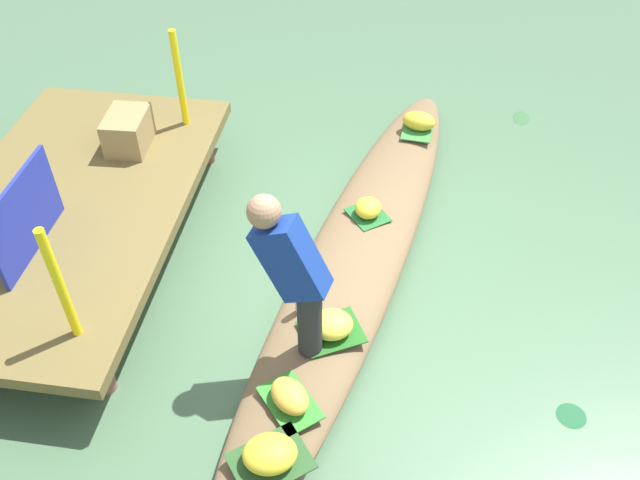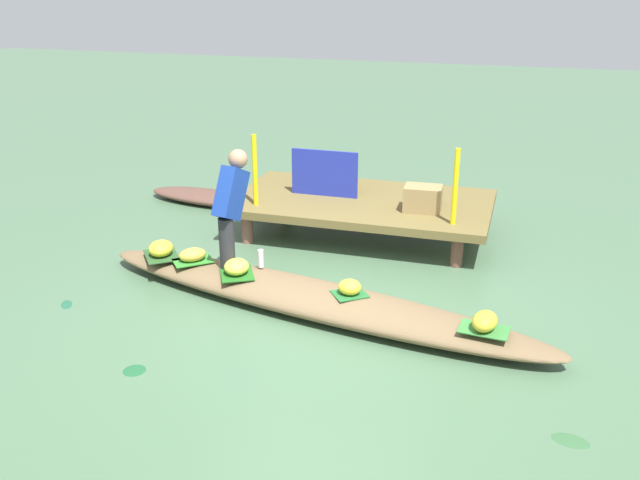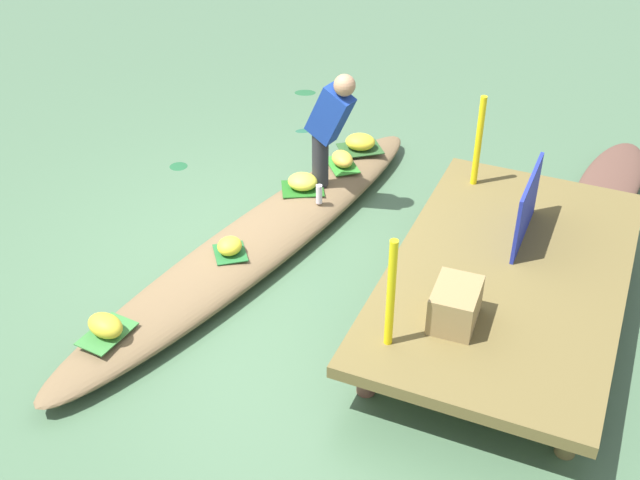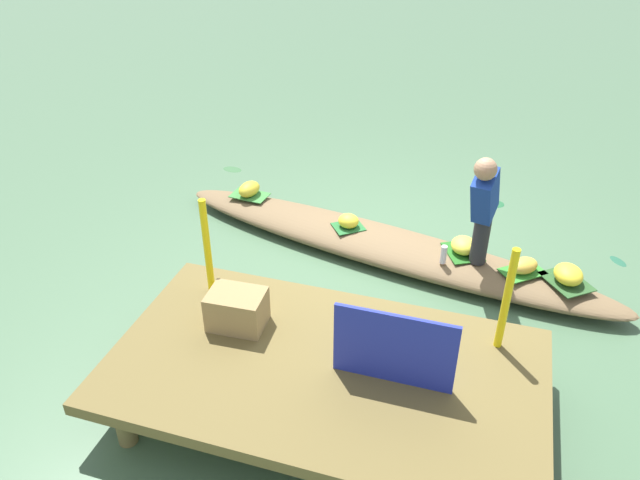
{
  "view_description": "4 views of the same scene",
  "coord_description": "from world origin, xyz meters",
  "px_view_note": "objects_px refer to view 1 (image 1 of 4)",
  "views": [
    {
      "loc": [
        -3.69,
        -0.26,
        3.81
      ],
      "look_at": [
        -0.08,
        0.26,
        0.38
      ],
      "focal_mm": 37.97,
      "sensor_mm": 36.0,
      "label": 1
    },
    {
      "loc": [
        1.89,
        -5.95,
        3.16
      ],
      "look_at": [
        -0.08,
        0.57,
        0.52
      ],
      "focal_mm": 39.23,
      "sensor_mm": 36.0,
      "label": 2
    },
    {
      "loc": [
        5.25,
        2.88,
        4.28
      ],
      "look_at": [
        0.18,
        0.69,
        0.44
      ],
      "focal_mm": 44.96,
      "sensor_mm": 36.0,
      "label": 3
    },
    {
      "loc": [
        -0.98,
        5.43,
        3.65
      ],
      "look_at": [
        0.5,
        0.69,
        0.51
      ],
      "focal_mm": 34.47,
      "sensor_mm": 36.0,
      "label": 4
    }
  ],
  "objects_px": {
    "banana_bunch_1": "(290,396)",
    "vendor_person": "(293,271)",
    "produce_crate": "(128,131)",
    "market_banner": "(25,216)",
    "vendor_boat": "(355,261)",
    "banana_bunch_0": "(368,208)",
    "banana_bunch_2": "(270,454)",
    "banana_bunch_4": "(332,324)",
    "water_bottle": "(299,300)",
    "banana_bunch_3": "(419,121)"
  },
  "relations": [
    {
      "from": "banana_bunch_0",
      "to": "banana_bunch_4",
      "type": "bearing_deg",
      "value": 173.93
    },
    {
      "from": "banana_bunch_0",
      "to": "banana_bunch_4",
      "type": "relative_size",
      "value": 0.77
    },
    {
      "from": "banana_bunch_4",
      "to": "water_bottle",
      "type": "height_order",
      "value": "water_bottle"
    },
    {
      "from": "banana_bunch_1",
      "to": "market_banner",
      "type": "distance_m",
      "value": 2.22
    },
    {
      "from": "banana_bunch_2",
      "to": "water_bottle",
      "type": "distance_m",
      "value": 1.15
    },
    {
      "from": "banana_bunch_2",
      "to": "banana_bunch_3",
      "type": "xyz_separation_m",
      "value": [
        3.51,
        -0.7,
        -0.0
      ]
    },
    {
      "from": "banana_bunch_1",
      "to": "vendor_person",
      "type": "bearing_deg",
      "value": 5.62
    },
    {
      "from": "banana_bunch_0",
      "to": "water_bottle",
      "type": "xyz_separation_m",
      "value": [
        -1.06,
        0.38,
        0.02
      ]
    },
    {
      "from": "banana_bunch_0",
      "to": "market_banner",
      "type": "bearing_deg",
      "value": 112.08
    },
    {
      "from": "market_banner",
      "to": "produce_crate",
      "type": "height_order",
      "value": "market_banner"
    },
    {
      "from": "produce_crate",
      "to": "market_banner",
      "type": "bearing_deg",
      "value": 169.62
    },
    {
      "from": "vendor_boat",
      "to": "banana_bunch_1",
      "type": "xyz_separation_m",
      "value": [
        -1.4,
        0.25,
        0.2
      ]
    },
    {
      "from": "water_bottle",
      "to": "produce_crate",
      "type": "distance_m",
      "value": 2.22
    },
    {
      "from": "vendor_boat",
      "to": "banana_bunch_1",
      "type": "bearing_deg",
      "value": -178.75
    },
    {
      "from": "water_bottle",
      "to": "market_banner",
      "type": "xyz_separation_m",
      "value": [
        0.13,
        1.92,
        0.41
      ]
    },
    {
      "from": "vendor_boat",
      "to": "market_banner",
      "type": "bearing_deg",
      "value": 114.64
    },
    {
      "from": "vendor_person",
      "to": "market_banner",
      "type": "xyz_separation_m",
      "value": [
        0.43,
        1.95,
        -0.18
      ]
    },
    {
      "from": "banana_bunch_1",
      "to": "banana_bunch_3",
      "type": "xyz_separation_m",
      "value": [
        3.11,
        -0.66,
        0.01
      ]
    },
    {
      "from": "banana_bunch_3",
      "to": "vendor_person",
      "type": "xyz_separation_m",
      "value": [
        -2.65,
        0.71,
        0.6
      ]
    },
    {
      "from": "banana_bunch_3",
      "to": "produce_crate",
      "type": "distance_m",
      "value": 2.6
    },
    {
      "from": "vendor_boat",
      "to": "banana_bunch_0",
      "type": "relative_size",
      "value": 22.44
    },
    {
      "from": "banana_bunch_2",
      "to": "banana_bunch_0",
      "type": "bearing_deg",
      "value": -9.03
    },
    {
      "from": "banana_bunch_1",
      "to": "banana_bunch_2",
      "type": "height_order",
      "value": "banana_bunch_2"
    },
    {
      "from": "banana_bunch_0",
      "to": "banana_bunch_3",
      "type": "bearing_deg",
      "value": -15.2
    },
    {
      "from": "vendor_person",
      "to": "water_bottle",
      "type": "bearing_deg",
      "value": 4.63
    },
    {
      "from": "vendor_boat",
      "to": "banana_bunch_0",
      "type": "bearing_deg",
      "value": 3.83
    },
    {
      "from": "vendor_boat",
      "to": "banana_bunch_2",
      "type": "relative_size",
      "value": 15.94
    },
    {
      "from": "water_bottle",
      "to": "banana_bunch_0",
      "type": "bearing_deg",
      "value": -19.62
    },
    {
      "from": "banana_bunch_3",
      "to": "banana_bunch_4",
      "type": "relative_size",
      "value": 1.06
    },
    {
      "from": "vendor_boat",
      "to": "vendor_person",
      "type": "distance_m",
      "value": 1.29
    },
    {
      "from": "vendor_boat",
      "to": "market_banner",
      "type": "height_order",
      "value": "market_banner"
    },
    {
      "from": "produce_crate",
      "to": "banana_bunch_2",
      "type": "bearing_deg",
      "value": -146.38
    },
    {
      "from": "banana_bunch_4",
      "to": "market_banner",
      "type": "distance_m",
      "value": 2.23
    },
    {
      "from": "banana_bunch_4",
      "to": "market_banner",
      "type": "height_order",
      "value": "market_banner"
    },
    {
      "from": "banana_bunch_4",
      "to": "vendor_person",
      "type": "bearing_deg",
      "value": 120.14
    },
    {
      "from": "market_banner",
      "to": "banana_bunch_4",
      "type": "bearing_deg",
      "value": -97.93
    },
    {
      "from": "banana_bunch_2",
      "to": "banana_bunch_4",
      "type": "xyz_separation_m",
      "value": [
        0.98,
        -0.22,
        -0.0
      ]
    },
    {
      "from": "banana_bunch_0",
      "to": "banana_bunch_2",
      "type": "relative_size",
      "value": 0.71
    },
    {
      "from": "banana_bunch_3",
      "to": "market_banner",
      "type": "bearing_deg",
      "value": 130.03
    },
    {
      "from": "banana_bunch_2",
      "to": "banana_bunch_3",
      "type": "height_order",
      "value": "same"
    },
    {
      "from": "banana_bunch_4",
      "to": "produce_crate",
      "type": "xyz_separation_m",
      "value": [
        1.59,
        1.93,
        0.28
      ]
    },
    {
      "from": "banana_bunch_0",
      "to": "produce_crate",
      "type": "relative_size",
      "value": 0.51
    },
    {
      "from": "vendor_boat",
      "to": "banana_bunch_2",
      "type": "distance_m",
      "value": 1.84
    },
    {
      "from": "water_bottle",
      "to": "vendor_boat",
      "type": "bearing_deg",
      "value": -26.38
    },
    {
      "from": "banana_bunch_0",
      "to": "vendor_boat",
      "type": "bearing_deg",
      "value": 172.33
    },
    {
      "from": "banana_bunch_0",
      "to": "water_bottle",
      "type": "relative_size",
      "value": 1.17
    },
    {
      "from": "vendor_boat",
      "to": "banana_bunch_1",
      "type": "relative_size",
      "value": 17.18
    },
    {
      "from": "banana_bunch_4",
      "to": "water_bottle",
      "type": "distance_m",
      "value": 0.3
    },
    {
      "from": "banana_bunch_1",
      "to": "produce_crate",
      "type": "distance_m",
      "value": 2.81
    },
    {
      "from": "vendor_person",
      "to": "produce_crate",
      "type": "relative_size",
      "value": 2.75
    }
  ]
}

